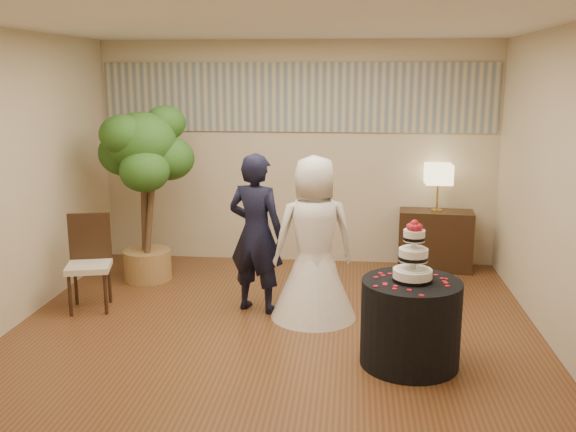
# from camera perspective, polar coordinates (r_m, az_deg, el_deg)

# --- Properties ---
(floor) EXTENTS (5.00, 5.00, 0.00)m
(floor) POSITION_cam_1_polar(r_m,az_deg,el_deg) (6.10, -1.34, -10.48)
(floor) COLOR brown
(floor) RESTS_ON ground
(ceiling) EXTENTS (5.00, 5.00, 0.00)m
(ceiling) POSITION_cam_1_polar(r_m,az_deg,el_deg) (5.63, -1.49, 16.78)
(ceiling) COLOR white
(ceiling) RESTS_ON wall_back
(wall_back) EXTENTS (5.00, 0.06, 2.80)m
(wall_back) POSITION_cam_1_polar(r_m,az_deg,el_deg) (8.16, 0.81, 5.58)
(wall_back) COLOR beige
(wall_back) RESTS_ON ground
(wall_front) EXTENTS (5.00, 0.06, 2.80)m
(wall_front) POSITION_cam_1_polar(r_m,az_deg,el_deg) (3.30, -6.91, -4.83)
(wall_front) COLOR beige
(wall_front) RESTS_ON ground
(wall_left) EXTENTS (0.06, 5.00, 2.80)m
(wall_left) POSITION_cam_1_polar(r_m,az_deg,el_deg) (6.50, -23.86, 2.76)
(wall_left) COLOR beige
(wall_left) RESTS_ON ground
(wall_right) EXTENTS (0.06, 5.00, 2.80)m
(wall_right) POSITION_cam_1_polar(r_m,az_deg,el_deg) (5.93, 23.33, 1.96)
(wall_right) COLOR beige
(wall_right) RESTS_ON ground
(mural_border) EXTENTS (4.90, 0.02, 0.85)m
(mural_border) POSITION_cam_1_polar(r_m,az_deg,el_deg) (8.09, 0.81, 10.50)
(mural_border) COLOR #98998C
(mural_border) RESTS_ON wall_back
(groom) EXTENTS (0.68, 0.55, 1.63)m
(groom) POSITION_cam_1_polar(r_m,az_deg,el_deg) (6.46, -2.85, -1.55)
(groom) COLOR black
(groom) RESTS_ON floor
(bride) EXTENTS (1.04, 1.04, 1.63)m
(bride) POSITION_cam_1_polar(r_m,az_deg,el_deg) (6.28, 2.34, -1.95)
(bride) COLOR white
(bride) RESTS_ON floor
(cake_table) EXTENTS (0.88, 0.88, 0.73)m
(cake_table) POSITION_cam_1_polar(r_m,az_deg,el_deg) (5.48, 10.82, -9.31)
(cake_table) COLOR black
(cake_table) RESTS_ON floor
(wedding_cake) EXTENTS (0.33, 0.33, 0.51)m
(wedding_cake) POSITION_cam_1_polar(r_m,az_deg,el_deg) (5.29, 11.09, -3.04)
(wedding_cake) COLOR white
(wedding_cake) RESTS_ON cake_table
(console) EXTENTS (0.92, 0.47, 0.74)m
(console) POSITION_cam_1_polar(r_m,az_deg,el_deg) (8.14, 12.95, -2.12)
(console) COLOR black
(console) RESTS_ON floor
(table_lamp) EXTENTS (0.32, 0.32, 0.58)m
(table_lamp) POSITION_cam_1_polar(r_m,az_deg,el_deg) (8.01, 13.18, 2.47)
(table_lamp) COLOR #CCBD86
(table_lamp) RESTS_ON console
(ficus_tree) EXTENTS (1.34, 1.34, 2.08)m
(ficus_tree) POSITION_cam_1_polar(r_m,az_deg,el_deg) (7.58, -12.66, 1.99)
(ficus_tree) COLOR #2B5B1C
(ficus_tree) RESTS_ON floor
(side_chair) EXTENTS (0.55, 0.56, 0.98)m
(side_chair) POSITION_cam_1_polar(r_m,az_deg,el_deg) (6.86, -17.30, -4.08)
(side_chair) COLOR black
(side_chair) RESTS_ON floor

